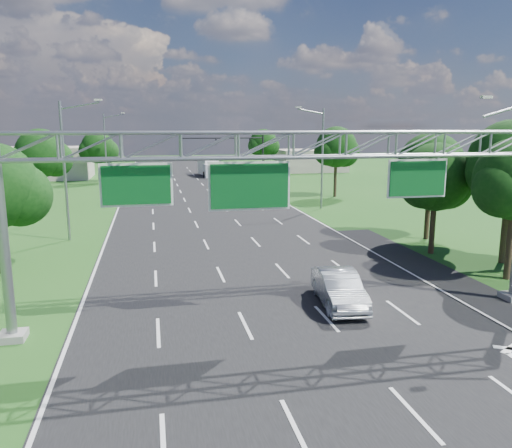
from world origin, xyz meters
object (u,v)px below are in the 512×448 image
object	(u,v)px
sign_gantry	(293,160)
box_truck	(209,167)
silver_sedan	(339,288)
traffic_signal	(240,148)

from	to	relation	value
sign_gantry	box_truck	distance (m)	65.12
silver_sedan	traffic_signal	bearing A→B (deg)	91.85
traffic_signal	silver_sedan	bearing A→B (deg)	-94.99
traffic_signal	silver_sedan	size ratio (longest dim) A/B	2.47
sign_gantry	box_truck	xyz separation A→B (m)	(3.88, 64.78, -5.38)
sign_gantry	silver_sedan	bearing A→B (deg)	21.73
silver_sedan	box_truck	bearing A→B (deg)	95.69
sign_gantry	traffic_signal	xyz separation A→B (m)	(7.15, 53.00, -1.72)
sign_gantry	box_truck	world-z (taller)	sign_gantry
traffic_signal	silver_sedan	world-z (taller)	traffic_signal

